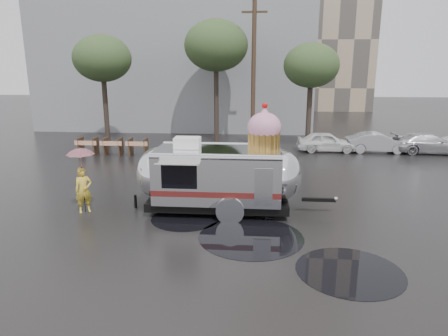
# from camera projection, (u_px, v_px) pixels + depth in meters

# --- Properties ---
(ground) EXTENTS (120.00, 120.00, 0.00)m
(ground) POSITION_uv_depth(u_px,v_px,m) (171.00, 221.00, 13.29)
(ground) COLOR black
(ground) RESTS_ON ground
(puddles) EXTENTS (7.26, 9.83, 0.01)m
(puddles) POSITION_uv_depth(u_px,v_px,m) (252.00, 227.00, 12.81)
(puddles) COLOR black
(puddles) RESTS_ON ground
(grey_building) EXTENTS (22.00, 12.00, 13.00)m
(grey_building) POSITION_uv_depth(u_px,v_px,m) (182.00, 50.00, 35.21)
(grey_building) COLOR slate
(grey_building) RESTS_ON ground
(utility_pole) EXTENTS (1.60, 0.28, 9.00)m
(utility_pole) POSITION_uv_depth(u_px,v_px,m) (253.00, 73.00, 25.48)
(utility_pole) COLOR #473323
(utility_pole) RESTS_ON ground
(tree_left) EXTENTS (3.64, 3.64, 6.95)m
(tree_left) POSITION_uv_depth(u_px,v_px,m) (102.00, 59.00, 25.07)
(tree_left) COLOR #382D26
(tree_left) RESTS_ON ground
(tree_mid) EXTENTS (4.20, 4.20, 8.03)m
(tree_mid) POSITION_uv_depth(u_px,v_px,m) (216.00, 46.00, 26.23)
(tree_mid) COLOR #382D26
(tree_mid) RESTS_ON ground
(tree_right) EXTENTS (3.36, 3.36, 6.42)m
(tree_right) POSITION_uv_depth(u_px,v_px,m) (311.00, 66.00, 24.12)
(tree_right) COLOR #382D26
(tree_right) RESTS_ON ground
(barricade_row) EXTENTS (4.30, 0.80, 1.00)m
(barricade_row) POSITION_uv_depth(u_px,v_px,m) (113.00, 146.00, 23.24)
(barricade_row) COLOR #473323
(barricade_row) RESTS_ON ground
(parked_cars) EXTENTS (13.20, 1.90, 1.50)m
(parked_cars) POSITION_uv_depth(u_px,v_px,m) (408.00, 141.00, 23.75)
(parked_cars) COLOR silver
(parked_cars) RESTS_ON ground
(airstream_trailer) EXTENTS (7.27, 2.76, 3.91)m
(airstream_trailer) POSITION_uv_depth(u_px,v_px,m) (221.00, 173.00, 13.97)
(airstream_trailer) COLOR silver
(airstream_trailer) RESTS_ON ground
(person_left) EXTENTS (0.70, 0.64, 1.61)m
(person_left) POSITION_uv_depth(u_px,v_px,m) (84.00, 190.00, 13.95)
(person_left) COLOR gold
(person_left) RESTS_ON ground
(umbrella_pink) EXTENTS (1.15, 1.15, 2.33)m
(umbrella_pink) POSITION_uv_depth(u_px,v_px,m) (81.00, 159.00, 13.67)
(umbrella_pink) COLOR #D18291
(umbrella_pink) RESTS_ON ground
(person_right) EXTENTS (0.58, 0.87, 1.67)m
(person_right) POSITION_uv_depth(u_px,v_px,m) (270.00, 193.00, 13.53)
(person_right) COLOR black
(person_right) RESTS_ON ground
(umbrella_black) EXTENTS (1.04, 1.04, 2.26)m
(umbrella_black) POSITION_uv_depth(u_px,v_px,m) (271.00, 163.00, 13.27)
(umbrella_black) COLOR black
(umbrella_black) RESTS_ON ground
(tripod) EXTENTS (0.55, 0.61, 1.48)m
(tripod) POSITION_uv_depth(u_px,v_px,m) (259.00, 186.00, 14.18)
(tripod) COLOR black
(tripod) RESTS_ON ground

